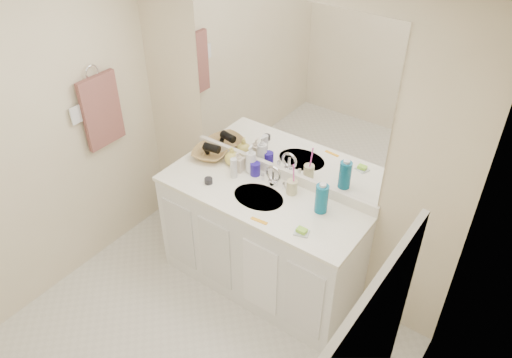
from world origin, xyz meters
name	(u,v)px	position (x,y,z in m)	size (l,w,h in m)	color
ceiling	(104,14)	(0.00, 0.00, 2.40)	(2.60, 2.60, 0.02)	white
wall_back	(284,139)	(0.00, 1.30, 1.20)	(2.60, 0.02, 2.40)	beige
wall_left	(3,163)	(-1.30, 0.00, 1.20)	(0.02, 2.60, 2.40)	beige
vanity_cabinet	(260,243)	(0.00, 1.02, 0.42)	(1.50, 0.55, 0.85)	white
countertop	(260,197)	(0.00, 1.02, 0.86)	(1.52, 0.57, 0.03)	white
backsplash	(281,173)	(0.00, 1.29, 0.92)	(1.52, 0.03, 0.08)	white
sink_basin	(259,198)	(0.00, 1.00, 0.87)	(0.37, 0.37, 0.02)	beige
faucet	(273,178)	(0.00, 1.18, 0.94)	(0.02, 0.02, 0.11)	silver
mirror	(285,92)	(0.00, 1.29, 1.56)	(1.48, 0.01, 1.20)	white
blue_mug	(255,169)	(-0.17, 1.20, 0.93)	(0.07, 0.07, 0.10)	#23148D
tan_cup	(292,187)	(0.16, 1.17, 0.93)	(0.08, 0.08, 0.10)	beige
toothbrush	(294,176)	(0.17, 1.17, 1.03)	(0.01, 0.01, 0.20)	#FF43BD
mouthwash_bottle	(322,199)	(0.42, 1.12, 0.98)	(0.09, 0.09, 0.20)	#0A5E7F
soap_dish	(302,233)	(0.43, 0.86, 0.89)	(0.09, 0.07, 0.01)	silver
green_soap	(302,230)	(0.43, 0.86, 0.90)	(0.06, 0.05, 0.02)	#92DA35
orange_comb	(259,221)	(0.15, 0.80, 0.88)	(0.12, 0.02, 0.00)	orange
dark_jar	(208,181)	(-0.38, 0.92, 0.90)	(0.06, 0.06, 0.04)	black
extra_white_bottle	(234,168)	(-0.28, 1.09, 0.96)	(0.05, 0.05, 0.15)	silver
soap_bottle_white	(251,159)	(-0.22, 1.22, 0.99)	(0.09, 0.09, 0.22)	white
soap_bottle_cream	(239,161)	(-0.30, 1.18, 0.96)	(0.07, 0.07, 0.16)	beige
soap_bottle_yellow	(232,156)	(-0.39, 1.21, 0.95)	(0.11, 0.11, 0.14)	#D8C554
wicker_basket	(210,153)	(-0.59, 1.19, 0.91)	(0.26, 0.26, 0.06)	olive
hair_dryer	(212,148)	(-0.57, 1.19, 0.97)	(0.06, 0.06, 0.13)	black
towel_ring	(92,72)	(-1.27, 0.77, 1.55)	(0.11, 0.11, 0.01)	silver
hand_towel	(102,111)	(-1.25, 0.77, 1.25)	(0.04, 0.32, 0.55)	brown
switch_plate	(76,115)	(-1.27, 0.57, 1.30)	(0.01, 0.09, 0.13)	silver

